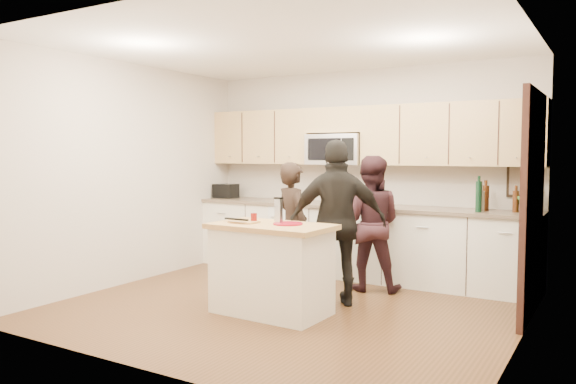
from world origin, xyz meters
The scene contains 21 objects.
floor centered at (0.00, 0.00, 0.00)m, with size 4.50×4.50×0.00m, color brown.
room_shell centered at (0.00, 0.00, 1.73)m, with size 4.52×4.02×2.71m.
back_cabinetry centered at (0.00, 1.69, 0.47)m, with size 4.50×0.66×0.94m.
upper_cabinetry centered at (0.03, 1.83, 1.84)m, with size 4.50×0.33×0.75m.
microwave centered at (-0.31, 1.80, 1.65)m, with size 0.76×0.41×0.40m.
doorway centered at (2.23, 0.90, 1.16)m, with size 0.06×1.25×2.20m.
framed_picture centered at (1.95, 1.98, 1.28)m, with size 0.30×0.03×0.38m.
dish_towel centered at (-0.95, 1.50, 0.80)m, with size 0.34×0.60×0.48m.
island centered at (-0.02, -0.28, 0.45)m, with size 1.23×0.74×0.90m.
red_plate centered at (0.14, -0.23, 0.91)m, with size 0.29×0.29×0.02m, color maroon.
box_grater centered at (0.03, -0.22, 1.04)m, with size 0.08×0.06×0.25m.
drink_glass centered at (-0.23, -0.27, 0.95)m, with size 0.06×0.06×0.10m, color maroon.
cutting_board centered at (-0.31, -0.34, 0.91)m, with size 0.29×0.17×0.02m, color #B08B49.
tongs centered at (-0.41, -0.32, 0.93)m, with size 0.29×0.03×0.02m, color black.
knife centered at (-0.33, -0.44, 0.92)m, with size 0.18×0.02×0.01m, color silver.
toaster centered at (-2.05, 1.67, 1.04)m, with size 0.32×0.24×0.21m.
bottle_cluster centered at (1.77, 1.70, 1.12)m, with size 0.56×0.32×0.41m.
orchid centered at (2.07, 1.72, 1.15)m, with size 0.23×0.19×0.42m, color #34702D.
woman_left centered at (-0.36, 0.73, 0.75)m, with size 0.54×0.36×1.49m, color black.
woman_center centered at (0.45, 1.13, 0.79)m, with size 0.76×0.60×1.57m, color #30181B.
woman_right centered at (0.40, 0.35, 0.87)m, with size 1.02×0.43×1.74m, color black.
Camera 1 is at (2.94, -4.94, 1.60)m, focal length 35.00 mm.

